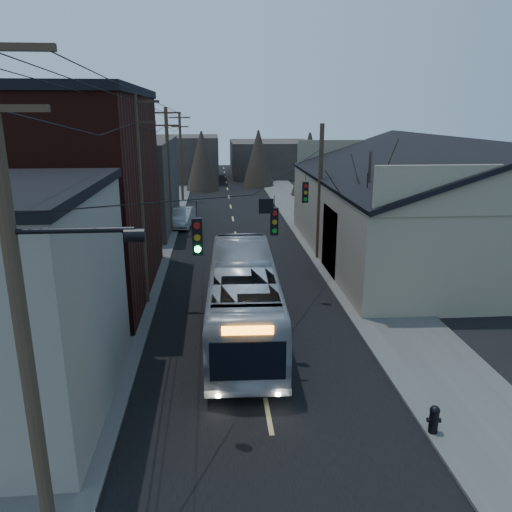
# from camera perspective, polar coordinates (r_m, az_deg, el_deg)

# --- Properties ---
(road_surface) EXTENTS (9.00, 110.00, 0.02)m
(road_surface) POSITION_cam_1_polar(r_m,az_deg,el_deg) (36.69, -2.20, 1.70)
(road_surface) COLOR black
(road_surface) RESTS_ON ground
(sidewalk_left) EXTENTS (4.00, 110.00, 0.12)m
(sidewalk_left) POSITION_cam_1_polar(r_m,az_deg,el_deg) (36.99, -12.31, 1.53)
(sidewalk_left) COLOR #474744
(sidewalk_left) RESTS_ON ground
(sidewalk_right) EXTENTS (4.00, 110.00, 0.12)m
(sidewalk_right) POSITION_cam_1_polar(r_m,az_deg,el_deg) (37.51, 7.78, 1.96)
(sidewalk_right) COLOR #474744
(sidewalk_right) RESTS_ON ground
(building_brick) EXTENTS (10.00, 12.00, 10.00)m
(building_brick) POSITION_cam_1_polar(r_m,az_deg,el_deg) (27.20, -22.98, 6.09)
(building_brick) COLOR black
(building_brick) RESTS_ON ground
(building_left_far) EXTENTS (9.00, 14.00, 7.00)m
(building_left_far) POSITION_cam_1_polar(r_m,az_deg,el_deg) (42.64, -15.61, 7.93)
(building_left_far) COLOR #2E2925
(building_left_far) RESTS_ON ground
(warehouse) EXTENTS (16.16, 20.60, 7.73)m
(warehouse) POSITION_cam_1_polar(r_m,az_deg,el_deg) (34.38, 20.41, 4.30)
(warehouse) COLOR gray
(warehouse) RESTS_ON ground
(building_far_left) EXTENTS (10.00, 12.00, 6.00)m
(building_far_left) POSITION_cam_1_polar(r_m,az_deg,el_deg) (70.91, -8.46, 10.98)
(building_far_left) COLOR #2E2925
(building_far_left) RESTS_ON ground
(building_far_right) EXTENTS (12.00, 14.00, 5.00)m
(building_far_right) POSITION_cam_1_polar(r_m,az_deg,el_deg) (76.27, 1.77, 11.12)
(building_far_right) COLOR #2E2925
(building_far_right) RESTS_ON ground
(bare_tree) EXTENTS (0.40, 0.40, 7.20)m
(bare_tree) POSITION_cam_1_polar(r_m,az_deg,el_deg) (27.29, 12.49, 4.03)
(bare_tree) COLOR black
(bare_tree) RESTS_ON ground
(utility_lines) EXTENTS (11.24, 45.28, 10.50)m
(utility_lines) POSITION_cam_1_polar(r_m,az_deg,el_deg) (29.98, -7.80, 7.95)
(utility_lines) COLOR #382B1E
(utility_lines) RESTS_ON ground
(bus) EXTENTS (3.15, 11.89, 3.29)m
(bus) POSITION_cam_1_polar(r_m,az_deg,el_deg) (21.16, -1.45, -4.63)
(bus) COLOR #A1A4AC
(bus) RESTS_ON ground
(parked_car) EXTENTS (2.14, 4.84, 1.55)m
(parked_car) POSITION_cam_1_polar(r_m,az_deg,el_deg) (41.79, -8.46, 4.39)
(parked_car) COLOR #9A9DA2
(parked_car) RESTS_ON ground
(fire_hydrant) EXTENTS (0.41, 0.30, 0.86)m
(fire_hydrant) POSITION_cam_1_polar(r_m,az_deg,el_deg) (16.10, 19.68, -17.05)
(fire_hydrant) COLOR black
(fire_hydrant) RESTS_ON sidewalk_right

